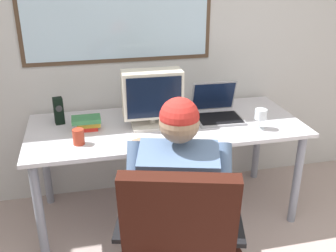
{
  "coord_description": "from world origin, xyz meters",
  "views": [
    {
      "loc": [
        -0.48,
        -0.61,
        1.76
      ],
      "look_at": [
        -0.02,
        1.38,
        0.88
      ],
      "focal_mm": 41.66,
      "sensor_mm": 36.0,
      "label": 1
    }
  ],
  "objects_px": {
    "office_chair": "(179,236)",
    "crt_monitor": "(152,95)",
    "wine_glass": "(261,115)",
    "coffee_mug": "(78,137)",
    "desk_speaker": "(59,111)",
    "desk": "(166,135)",
    "person_seated": "(179,190)",
    "book_stack": "(87,123)",
    "laptop": "(217,108)"
  },
  "relations": [
    {
      "from": "office_chair",
      "to": "crt_monitor",
      "type": "xyz_separation_m",
      "value": [
        0.06,
        0.94,
        0.4
      ]
    },
    {
      "from": "office_chair",
      "to": "wine_glass",
      "type": "xyz_separation_m",
      "value": [
        0.74,
        0.72,
        0.28
      ]
    },
    {
      "from": "crt_monitor",
      "to": "coffee_mug",
      "type": "height_order",
      "value": "crt_monitor"
    },
    {
      "from": "crt_monitor",
      "to": "desk_speaker",
      "type": "bearing_deg",
      "value": 164.4
    },
    {
      "from": "desk",
      "to": "crt_monitor",
      "type": "distance_m",
      "value": 0.31
    },
    {
      "from": "person_seated",
      "to": "coffee_mug",
      "type": "distance_m",
      "value": 0.72
    },
    {
      "from": "office_chair",
      "to": "desk",
      "type": "bearing_deg",
      "value": 80.91
    },
    {
      "from": "crt_monitor",
      "to": "book_stack",
      "type": "height_order",
      "value": "crt_monitor"
    },
    {
      "from": "book_stack",
      "to": "desk",
      "type": "bearing_deg",
      "value": -2.66
    },
    {
      "from": "coffee_mug",
      "to": "office_chair",
      "type": "bearing_deg",
      "value": -59.54
    },
    {
      "from": "office_chair",
      "to": "wine_glass",
      "type": "distance_m",
      "value": 1.07
    },
    {
      "from": "laptop",
      "to": "wine_glass",
      "type": "bearing_deg",
      "value": -52.32
    },
    {
      "from": "desk",
      "to": "desk_speaker",
      "type": "bearing_deg",
      "value": 165.94
    },
    {
      "from": "desk",
      "to": "wine_glass",
      "type": "bearing_deg",
      "value": -20.35
    },
    {
      "from": "crt_monitor",
      "to": "desk_speaker",
      "type": "distance_m",
      "value": 0.65
    },
    {
      "from": "desk",
      "to": "person_seated",
      "type": "bearing_deg",
      "value": -97.03
    },
    {
      "from": "laptop",
      "to": "book_stack",
      "type": "bearing_deg",
      "value": -178.24
    },
    {
      "from": "wine_glass",
      "to": "coffee_mug",
      "type": "relative_size",
      "value": 1.4
    },
    {
      "from": "desk",
      "to": "wine_glass",
      "type": "height_order",
      "value": "wine_glass"
    },
    {
      "from": "crt_monitor",
      "to": "wine_glass",
      "type": "relative_size",
      "value": 2.92
    },
    {
      "from": "coffee_mug",
      "to": "crt_monitor",
      "type": "bearing_deg",
      "value": 21.28
    },
    {
      "from": "wine_glass",
      "to": "coffee_mug",
      "type": "height_order",
      "value": "wine_glass"
    },
    {
      "from": "laptop",
      "to": "desk_speaker",
      "type": "distance_m",
      "value": 1.1
    },
    {
      "from": "person_seated",
      "to": "laptop",
      "type": "relative_size",
      "value": 3.5
    },
    {
      "from": "laptop",
      "to": "book_stack",
      "type": "xyz_separation_m",
      "value": [
        -0.91,
        -0.03,
        -0.01
      ]
    },
    {
      "from": "wine_glass",
      "to": "coffee_mug",
      "type": "bearing_deg",
      "value": 178.51
    },
    {
      "from": "desk_speaker",
      "to": "person_seated",
      "type": "bearing_deg",
      "value": -53.58
    },
    {
      "from": "desk_speaker",
      "to": "laptop",
      "type": "bearing_deg",
      "value": -6.56
    },
    {
      "from": "wine_glass",
      "to": "book_stack",
      "type": "xyz_separation_m",
      "value": [
        -1.12,
        0.24,
        -0.05
      ]
    },
    {
      "from": "person_seated",
      "to": "laptop",
      "type": "bearing_deg",
      "value": 57.45
    },
    {
      "from": "person_seated",
      "to": "coffee_mug",
      "type": "height_order",
      "value": "person_seated"
    },
    {
      "from": "desk",
      "to": "crt_monitor",
      "type": "relative_size",
      "value": 4.64
    },
    {
      "from": "desk",
      "to": "coffee_mug",
      "type": "bearing_deg",
      "value": -162.33
    },
    {
      "from": "person_seated",
      "to": "laptop",
      "type": "xyz_separation_m",
      "value": [
        0.46,
        0.73,
        0.17
      ]
    },
    {
      "from": "desk_speaker",
      "to": "wine_glass",
      "type": "bearing_deg",
      "value": -16.96
    },
    {
      "from": "desk",
      "to": "office_chair",
      "type": "relative_size",
      "value": 1.94
    },
    {
      "from": "crt_monitor",
      "to": "book_stack",
      "type": "relative_size",
      "value": 2.13
    },
    {
      "from": "crt_monitor",
      "to": "office_chair",
      "type": "bearing_deg",
      "value": -93.44
    },
    {
      "from": "wine_glass",
      "to": "coffee_mug",
      "type": "distance_m",
      "value": 1.18
    },
    {
      "from": "laptop",
      "to": "desk",
      "type": "bearing_deg",
      "value": -172.14
    },
    {
      "from": "crt_monitor",
      "to": "person_seated",
      "type": "bearing_deg",
      "value": -89.15
    },
    {
      "from": "office_chair",
      "to": "book_stack",
      "type": "relative_size",
      "value": 5.1
    },
    {
      "from": "desk",
      "to": "desk_speaker",
      "type": "distance_m",
      "value": 0.75
    },
    {
      "from": "desk_speaker",
      "to": "book_stack",
      "type": "distance_m",
      "value": 0.24
    },
    {
      "from": "office_chair",
      "to": "wine_glass",
      "type": "height_order",
      "value": "office_chair"
    },
    {
      "from": "desk_speaker",
      "to": "coffee_mug",
      "type": "height_order",
      "value": "desk_speaker"
    },
    {
      "from": "desk",
      "to": "coffee_mug",
      "type": "xyz_separation_m",
      "value": [
        -0.59,
        -0.19,
        0.13
      ]
    },
    {
      "from": "coffee_mug",
      "to": "book_stack",
      "type": "bearing_deg",
      "value": 73.91
    },
    {
      "from": "person_seated",
      "to": "laptop",
      "type": "height_order",
      "value": "person_seated"
    },
    {
      "from": "person_seated",
      "to": "laptop",
      "type": "distance_m",
      "value": 0.88
    }
  ]
}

